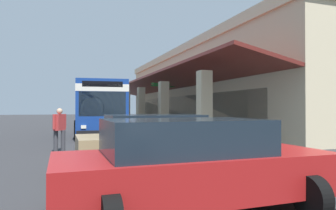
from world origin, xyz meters
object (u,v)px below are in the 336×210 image
Objects in this scene: transit_bus at (100,105)px; parked_sedan_red at (192,164)px; parked_sedan_tan at (159,141)px; potted_palm at (163,121)px; pedestrian at (60,128)px.

parked_sedan_red is (16.09, -0.34, -1.10)m from transit_bus.
parked_sedan_tan is at bearing 0.70° from transit_bus.
parked_sedan_tan is 12.49m from potted_palm.
transit_bus is 2.58× the size of parked_sedan_tan.
pedestrian is (-4.29, -2.59, 0.17)m from parked_sedan_tan.
potted_palm is at bearing 161.42° from parked_sedan_tan.
pedestrian is 0.49× the size of potted_palm.
transit_bus reaches higher than parked_sedan_tan.
potted_palm is at bearing 138.96° from pedestrian.
transit_bus is 12.77m from parked_sedan_tan.
pedestrian is 10.00m from potted_palm.
potted_palm is at bearing 77.96° from transit_bus.
potted_palm is (-7.54, 6.57, -0.14)m from pedestrian.
parked_sedan_tan is 5.02m from pedestrian.
potted_palm is (-11.84, 3.98, 0.03)m from parked_sedan_tan.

